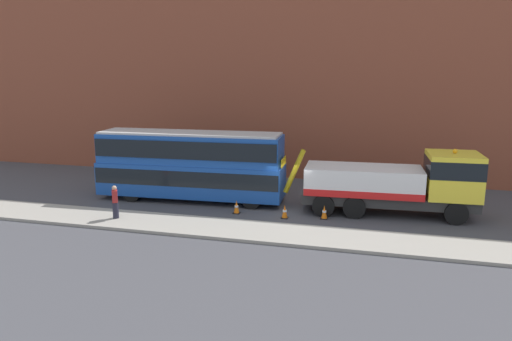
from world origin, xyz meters
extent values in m
plane|color=#424247|center=(0.00, 0.00, 0.00)|extent=(120.00, 120.00, 0.00)
cube|color=gray|center=(0.00, -4.20, 0.07)|extent=(60.00, 2.80, 0.15)
cube|color=brown|center=(0.00, 8.20, 8.00)|extent=(60.00, 1.20, 16.00)
cube|color=#2D2D2D|center=(5.12, 0.49, 0.85)|extent=(9.09, 2.62, 0.55)
cube|color=yellow|center=(8.31, 0.64, 2.28)|extent=(2.72, 2.72, 2.30)
cube|color=black|center=(8.31, 0.64, 2.73)|extent=(2.74, 2.74, 0.90)
cube|color=silver|center=(3.82, 0.43, 1.83)|extent=(6.21, 2.88, 1.40)
cube|color=red|center=(3.82, 0.43, 1.31)|extent=(6.22, 2.93, 0.36)
cylinder|color=#B79914|center=(0.11, 0.26, 2.13)|extent=(1.25, 0.34, 2.52)
sphere|color=orange|center=(8.31, 0.64, 3.55)|extent=(0.24, 0.24, 0.24)
cylinder|color=black|center=(8.36, 1.75, 0.58)|extent=(1.17, 0.39, 1.16)
cylinder|color=black|center=(8.46, -0.47, 0.58)|extent=(1.17, 0.39, 1.16)
cylinder|color=black|center=(3.37, 1.52, 0.58)|extent=(1.17, 0.39, 1.16)
cylinder|color=black|center=(3.47, -0.70, 0.58)|extent=(1.17, 0.39, 1.16)
cylinder|color=black|center=(1.77, 1.45, 0.58)|extent=(1.17, 0.39, 1.16)
cylinder|color=black|center=(1.87, -0.77, 0.58)|extent=(1.17, 0.39, 1.16)
cube|color=#19479E|center=(-6.12, 0.49, 1.29)|extent=(11.10, 3.01, 1.90)
cube|color=#19479E|center=(-6.12, 0.49, 3.09)|extent=(10.88, 2.90, 1.70)
cube|color=black|center=(-6.12, 0.49, 1.54)|extent=(11.00, 3.05, 0.90)
cube|color=black|center=(-6.12, 0.49, 3.19)|extent=(10.78, 3.04, 1.00)
cube|color=#B2B2B2|center=(-6.12, 0.49, 4.00)|extent=(10.66, 2.79, 0.12)
cube|color=yellow|center=(-0.60, 0.75, 2.54)|extent=(0.13, 1.50, 0.44)
cylinder|color=black|center=(-2.27, 1.75, 0.52)|extent=(1.05, 0.35, 1.04)
cylinder|color=black|center=(-2.17, -0.41, 0.52)|extent=(1.05, 0.35, 1.04)
cylinder|color=black|center=(-9.46, 1.42, 0.52)|extent=(1.05, 0.35, 1.04)
cylinder|color=black|center=(-9.36, -0.74, 0.52)|extent=(1.05, 0.35, 1.04)
cylinder|color=#232333|center=(-8.34, -4.22, 0.57)|extent=(0.41, 0.41, 0.85)
cube|color=maroon|center=(-8.34, -4.22, 1.31)|extent=(0.42, 0.48, 0.62)
sphere|color=tan|center=(-8.34, -4.22, 1.74)|extent=(0.24, 0.24, 0.24)
cone|color=orange|center=(-2.72, -1.43, 0.36)|extent=(0.32, 0.32, 0.72)
cylinder|color=white|center=(-2.72, -1.43, 0.40)|extent=(0.21, 0.21, 0.10)
cube|color=black|center=(-2.72, -1.43, 0.02)|extent=(0.36, 0.36, 0.04)
cone|color=orange|center=(-0.04, -1.60, 0.36)|extent=(0.32, 0.32, 0.72)
cylinder|color=white|center=(-0.04, -1.60, 0.40)|extent=(0.21, 0.21, 0.10)
cube|color=black|center=(-0.04, -1.60, 0.02)|extent=(0.36, 0.36, 0.04)
cone|color=orange|center=(1.97, -1.19, 0.36)|extent=(0.32, 0.32, 0.72)
cylinder|color=white|center=(1.97, -1.19, 0.40)|extent=(0.21, 0.21, 0.10)
cube|color=black|center=(1.97, -1.19, 0.02)|extent=(0.36, 0.36, 0.04)
camera|label=1|loc=(4.55, -25.18, 7.74)|focal=33.63mm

